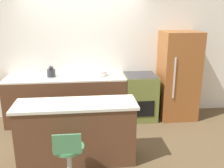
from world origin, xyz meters
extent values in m
plane|color=brown|center=(0.00, 0.00, 0.00)|extent=(14.00, 14.00, 0.00)
cube|color=white|center=(0.00, 0.71, 1.30)|extent=(8.00, 0.06, 2.60)
cube|color=brown|center=(-0.35, 0.35, 0.45)|extent=(2.36, 0.66, 0.91)
cube|color=silver|center=(-0.35, 0.35, 0.92)|extent=(2.36, 0.66, 0.03)
cube|color=#9EA3A8|center=(-0.77, 0.35, 0.94)|extent=(0.44, 0.36, 0.01)
cube|color=brown|center=(-0.11, -1.10, 0.45)|extent=(1.69, 0.53, 0.90)
cube|color=silver|center=(-0.11, -1.10, 0.92)|extent=(1.76, 0.57, 0.04)
cube|color=olive|center=(1.16, 0.35, 0.47)|extent=(0.65, 0.66, 0.94)
cube|color=black|center=(1.16, 0.01, 0.33)|extent=(0.45, 0.01, 0.33)
cube|color=#333338|center=(1.16, 0.35, 0.94)|extent=(0.62, 0.62, 0.01)
cube|color=#995628|center=(1.95, 0.34, 0.90)|extent=(0.74, 0.67, 1.81)
cube|color=silver|center=(1.75, -0.01, 0.95)|extent=(0.02, 0.02, 0.81)
cylinder|color=#B7B7BC|center=(-0.19, -1.67, 0.27)|extent=(0.06, 0.06, 0.54)
cylinder|color=#478456|center=(-0.19, -1.67, 0.56)|extent=(0.40, 0.40, 0.04)
cube|color=#478456|center=(-0.19, -1.84, 0.71)|extent=(0.34, 0.02, 0.26)
cylinder|color=#333338|center=(-0.63, 0.39, 1.02)|extent=(0.17, 0.17, 0.14)
sphere|color=#333338|center=(-0.63, 0.39, 1.12)|extent=(0.09, 0.09, 0.09)
cylinder|color=white|center=(0.34, 0.39, 1.00)|extent=(0.28, 0.28, 0.10)
camera|label=1|loc=(0.06, -4.48, 2.23)|focal=40.00mm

